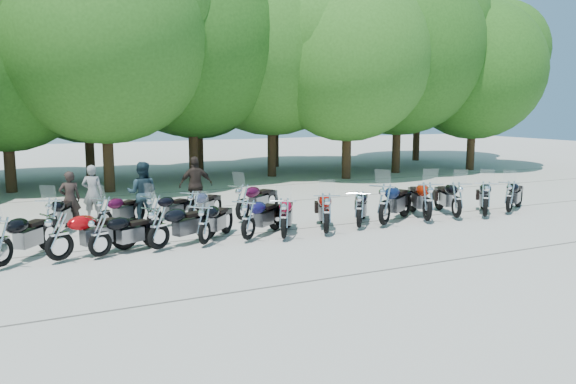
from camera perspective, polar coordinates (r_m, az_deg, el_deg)
name	(u,v)px	position (r m, az deg, el deg)	size (l,w,h in m)	color
ground	(312,241)	(14.76, 2.49, -5.02)	(90.00, 90.00, 0.00)	#A19B91
tree_2	(2,60)	(25.60, -27.05, 11.81)	(7.31, 7.31, 8.97)	#3A2614
tree_3	(102,35)	(24.30, -18.33, 14.92)	(8.70, 8.70, 10.67)	#3A2614
tree_4	(191,37)	(26.96, -9.87, 15.23)	(9.13, 9.13, 11.20)	#3A2614
tree_5	(271,43)	(28.42, -1.71, 14.88)	(9.04, 9.04, 11.10)	#3A2614
tree_6	(348,57)	(27.58, 6.12, 13.44)	(8.00, 8.00, 9.82)	#3A2614
tree_7	(399,50)	(30.46, 11.22, 13.96)	(8.79, 8.79, 10.79)	#3A2614
tree_8	(475,70)	(32.90, 18.43, 11.68)	(7.53, 7.53, 9.25)	#3A2614
tree_11	(85,65)	(29.33, -19.91, 12.07)	(7.56, 7.56, 9.28)	#3A2614
tree_12	(197,64)	(30.45, -9.21, 12.76)	(7.88, 7.88, 9.67)	#3A2614
tree_13	(275,62)	(33.10, -1.35, 13.07)	(8.31, 8.31, 10.20)	#3A2614
tree_14	(347,66)	(33.70, 6.00, 12.59)	(8.02, 8.02, 9.84)	#3A2614
tree_15	(419,51)	(37.93, 13.20, 13.78)	(9.67, 9.67, 11.86)	#3A2614
motorcycle_0	(1,240)	(13.59, -27.13, -4.36)	(0.70, 2.30, 1.30)	black
motorcycle_1	(59,235)	(13.56, -22.25, -4.07)	(0.70, 2.31, 1.30)	#980509
motorcycle_2	(100,235)	(13.63, -18.58, -4.11)	(0.63, 2.06, 1.16)	black
motorcycle_3	(158,226)	(13.91, -13.02, -3.43)	(0.68, 2.23, 1.26)	black
motorcycle_4	(204,223)	(14.20, -8.50, -3.14)	(0.65, 2.15, 1.21)	black
motorcycle_5	(248,218)	(14.56, -4.06, -2.69)	(0.68, 2.23, 1.26)	#100D3C
motorcycle_6	(284,217)	(14.67, -0.40, -2.55)	(0.69, 2.26, 1.27)	maroon
motorcycle_7	(326,212)	(15.26, 3.91, -2.04)	(0.71, 2.35, 1.33)	#8D0B05
motorcycle_8	(359,208)	(16.12, 7.27, -1.64)	(0.68, 2.22, 1.26)	black
motorcycle_9	(385,203)	(16.52, 9.80, -1.11)	(0.78, 2.56, 1.44)	black
motorcycle_10	(428,200)	(17.40, 13.99, -0.80)	(0.76, 2.50, 1.41)	maroon
motorcycle_11	(457,199)	(18.14, 16.79, -0.65)	(0.72, 2.37, 1.34)	black
motorcycle_12	(486,198)	(18.63, 19.45, -0.56)	(0.72, 2.35, 1.33)	black
motorcycle_13	(510,196)	(19.65, 21.61, -0.34)	(0.67, 2.20, 1.24)	black
motorcycle_14	(52,216)	(16.14, -22.86, -2.27)	(0.67, 2.19, 1.24)	black
motorcycle_15	(104,212)	(16.43, -18.15, -1.98)	(0.62, 2.04, 1.16)	#370721
motorcycle_16	(154,210)	(16.40, -13.42, -1.82)	(0.62, 2.03, 1.15)	black
motorcycle_17	(194,206)	(16.72, -9.57, -1.46)	(0.63, 2.08, 1.18)	#0C1438
motorcycle_18	(243,201)	(17.09, -4.64, -0.91)	(0.71, 2.32, 1.31)	#36071F
rider_0	(70,199)	(17.58, -21.28, -0.66)	(0.60, 0.39, 1.64)	black
rider_1	(142,193)	(17.30, -14.57, -0.10)	(0.91, 0.71, 1.88)	#1A2D37
rider_2	(196,185)	(18.65, -9.34, 0.70)	(1.11, 0.46, 1.89)	black
rider_3	(93,193)	(18.34, -19.24, -0.06)	(0.63, 0.41, 1.73)	gray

